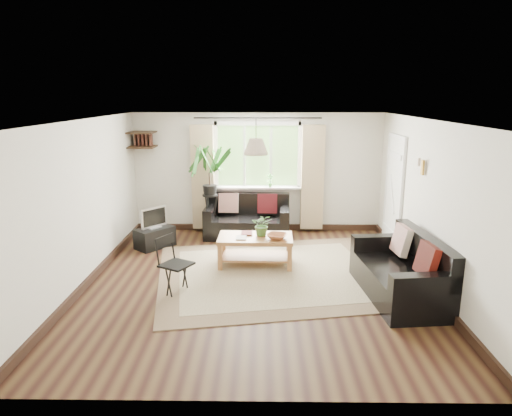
{
  "coord_description": "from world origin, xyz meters",
  "views": [
    {
      "loc": [
        0.1,
        -6.39,
        2.74
      ],
      "look_at": [
        0.0,
        0.4,
        1.05
      ],
      "focal_mm": 32.0,
      "sensor_mm": 36.0,
      "label": 1
    }
  ],
  "objects_px": {
    "sofa_right": "(400,268)",
    "tv_stand": "(155,237)",
    "sofa_back": "(247,217)",
    "folding_chair": "(176,266)",
    "palm_stand": "(210,191)",
    "coffee_table": "(255,251)"
  },
  "relations": [
    {
      "from": "tv_stand",
      "to": "folding_chair",
      "type": "distance_m",
      "value": 2.14
    },
    {
      "from": "sofa_back",
      "to": "folding_chair",
      "type": "height_order",
      "value": "folding_chair"
    },
    {
      "from": "tv_stand",
      "to": "palm_stand",
      "type": "relative_size",
      "value": 0.38
    },
    {
      "from": "folding_chair",
      "to": "coffee_table",
      "type": "bearing_deg",
      "value": -15.13
    },
    {
      "from": "sofa_right",
      "to": "folding_chair",
      "type": "distance_m",
      "value": 3.11
    },
    {
      "from": "folding_chair",
      "to": "palm_stand",
      "type": "bearing_deg",
      "value": 25.96
    },
    {
      "from": "palm_stand",
      "to": "sofa_back",
      "type": "bearing_deg",
      "value": -4.75
    },
    {
      "from": "sofa_right",
      "to": "folding_chair",
      "type": "relative_size",
      "value": 2.16
    },
    {
      "from": "sofa_back",
      "to": "folding_chair",
      "type": "relative_size",
      "value": 2.02
    },
    {
      "from": "folding_chair",
      "to": "sofa_right",
      "type": "bearing_deg",
      "value": -61.58
    },
    {
      "from": "sofa_right",
      "to": "tv_stand",
      "type": "distance_m",
      "value": 4.4
    },
    {
      "from": "sofa_right",
      "to": "tv_stand",
      "type": "relative_size",
      "value": 2.57
    },
    {
      "from": "sofa_right",
      "to": "coffee_table",
      "type": "bearing_deg",
      "value": -125.85
    },
    {
      "from": "sofa_back",
      "to": "sofa_right",
      "type": "bearing_deg",
      "value": -48.67
    },
    {
      "from": "tv_stand",
      "to": "coffee_table",
      "type": "bearing_deg",
      "value": -74.39
    },
    {
      "from": "tv_stand",
      "to": "palm_stand",
      "type": "distance_m",
      "value": 1.4
    },
    {
      "from": "sofa_back",
      "to": "tv_stand",
      "type": "bearing_deg",
      "value": -155.31
    },
    {
      "from": "sofa_right",
      "to": "coffee_table",
      "type": "distance_m",
      "value": 2.33
    },
    {
      "from": "palm_stand",
      "to": "sofa_right",
      "type": "bearing_deg",
      "value": -43.67
    },
    {
      "from": "sofa_right",
      "to": "tv_stand",
      "type": "xyz_separation_m",
      "value": [
        -3.88,
        2.05,
        -0.23
      ]
    },
    {
      "from": "coffee_table",
      "to": "folding_chair",
      "type": "relative_size",
      "value": 1.48
    },
    {
      "from": "palm_stand",
      "to": "folding_chair",
      "type": "xyz_separation_m",
      "value": [
        -0.18,
        -2.73,
        -0.49
      ]
    }
  ]
}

